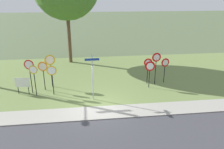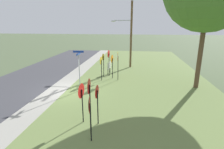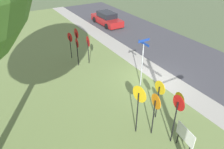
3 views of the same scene
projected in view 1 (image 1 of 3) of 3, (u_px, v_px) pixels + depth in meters
name	position (u px, v px, depth m)	size (l,w,h in m)	color
ground_plane	(96.00, 107.00, 14.37)	(160.00, 160.00, 0.00)	#4C5B3D
sidewalk_strip	(97.00, 113.00, 13.62)	(44.00, 1.60, 0.06)	#99968C
grass_median	(93.00, 75.00, 19.95)	(44.00, 12.00, 0.04)	olive
stop_sign_near_left	(30.00, 69.00, 15.69)	(0.70, 0.12, 2.57)	black
stop_sign_near_right	(34.00, 74.00, 15.36)	(0.62, 0.12, 2.30)	black
stop_sign_far_left	(43.00, 70.00, 16.28)	(0.72, 0.14, 2.26)	black
stop_sign_far_center	(50.00, 64.00, 16.77)	(0.79, 0.15, 2.61)	black
stop_sign_far_right	(52.00, 74.00, 15.53)	(0.71, 0.09, 2.22)	black
yield_sign_near_left	(156.00, 61.00, 17.23)	(0.73, 0.11, 2.64)	black
yield_sign_near_right	(150.00, 68.00, 16.73)	(0.78, 0.13, 2.16)	black
yield_sign_far_left	(148.00, 65.00, 17.52)	(0.68, 0.11, 2.14)	black
yield_sign_far_right	(165.00, 65.00, 17.68)	(0.71, 0.16, 2.11)	black
street_name_post	(92.00, 74.00, 14.71)	(0.96, 0.82, 3.15)	#9EA0A8
notice_board	(23.00, 83.00, 15.90)	(1.09, 0.19, 1.25)	black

